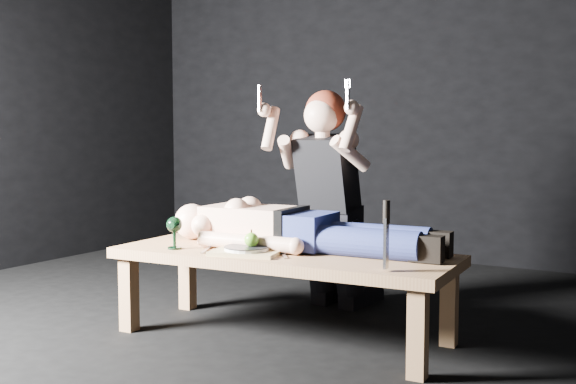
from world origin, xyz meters
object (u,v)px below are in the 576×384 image
at_px(table, 283,295).
at_px(kneeling_woman, 334,198).
at_px(lying_man, 302,225).
at_px(carving_knife, 386,236).
at_px(goblet, 174,233).
at_px(serving_tray, 247,252).

bearing_deg(table, kneeling_woman, 91.64).
xyz_separation_m(lying_man, kneeling_woman, (-0.10, 0.57, 0.09)).
xyz_separation_m(table, carving_knife, (0.65, -0.22, 0.38)).
xyz_separation_m(table, goblet, (-0.52, -0.22, 0.31)).
bearing_deg(carving_knife, serving_tray, 173.29).
distance_m(table, carving_knife, 0.78).
bearing_deg(serving_tray, goblet, -171.87).
xyz_separation_m(table, serving_tray, (-0.11, -0.16, 0.24)).
distance_m(lying_man, serving_tray, 0.34).
bearing_deg(kneeling_woman, serving_tray, -89.13).
relative_size(lying_man, carving_knife, 5.47).
height_order(serving_tray, goblet, goblet).
distance_m(kneeling_woman, goblet, 1.03).
xyz_separation_m(kneeling_woman, goblet, (-0.47, -0.91, -0.13)).
bearing_deg(lying_man, serving_tray, -122.67).
relative_size(serving_tray, goblet, 1.97).
height_order(table, lying_man, lying_man).
height_order(table, goblet, goblet).
relative_size(kneeling_woman, serving_tray, 4.01).
relative_size(kneeling_woman, goblet, 7.90).
distance_m(lying_man, goblet, 0.66).
distance_m(serving_tray, goblet, 0.42).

